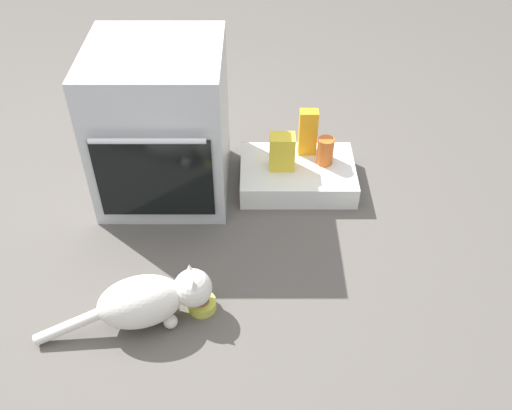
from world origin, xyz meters
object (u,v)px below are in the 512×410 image
snack_bag (283,152)px  juice_carton (309,132)px  oven (162,124)px  cat (151,299)px  pantry_cabinet (298,175)px  sauce_jar (327,151)px  food_bowl (203,304)px

snack_bag → juice_carton: (0.13, 0.12, 0.03)m
oven → cat: 0.86m
snack_bag → pantry_cabinet: bearing=6.5°
sauce_jar → snack_bag: bearing=-170.9°
oven → snack_bag: (0.56, 0.00, -0.16)m
oven → juice_carton: 0.72m
pantry_cabinet → cat: bearing=-126.0°
pantry_cabinet → sauce_jar: 0.18m
pantry_cabinet → sauce_jar: size_ratio=4.02×
cat → snack_bag: snack_bag is taller
pantry_cabinet → sauce_jar: sauce_jar is taller
pantry_cabinet → juice_carton: size_ratio=2.35×
juice_carton → pantry_cabinet: bearing=-113.8°
cat → juice_carton: size_ratio=2.80×
pantry_cabinet → snack_bag: snack_bag is taller
pantry_cabinet → snack_bag: (-0.08, -0.01, 0.15)m
juice_carton → oven: bearing=-169.8°
cat → food_bowl: bearing=-0.0°
cat → snack_bag: 0.99m
oven → sauce_jar: (0.78, 0.04, -0.18)m
food_bowl → cat: 0.21m
food_bowl → sauce_jar: (0.55, 0.81, 0.16)m
pantry_cabinet → food_bowl: (-0.42, -0.78, -0.03)m
oven → juice_carton: (0.69, 0.13, -0.13)m
food_bowl → sauce_jar: sauce_jar is taller
sauce_jar → food_bowl: bearing=-124.3°
oven → food_bowl: size_ratio=6.34×
food_bowl → cat: cat is taller
oven → food_bowl: 0.87m
cat → snack_bag: bearing=41.8°
sauce_jar → juice_carton: size_ratio=0.58×
cat → oven: bearing=76.8°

